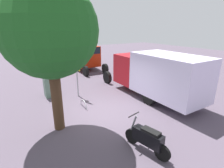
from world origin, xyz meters
The scene contains 8 objects.
ground_plane centered at (0.00, 0.00, 0.00)m, with size 60.00×60.00×0.00m, color #524655.
box_truck_near centered at (-0.01, -3.44, 1.54)m, with size 7.41×2.26×2.71m.
box_truck_far centered at (10.40, -3.08, 1.53)m, with size 7.35×2.48×2.70m.
motorcycle centered at (-3.41, 0.31, 0.52)m, with size 1.79×0.66×1.20m.
stop_sign centered at (2.64, 0.35, 1.89)m, with size 0.71×0.33×2.84m.
street_tree centered at (-0.33, 2.39, 3.95)m, with size 3.53×3.53×5.74m.
utility_cabinet centered at (3.58, 1.87, 0.61)m, with size 0.76×0.47×1.22m, color slate.
bike_rack_hoop centered at (0.99, 0.71, 0.00)m, with size 0.85×0.85×0.05m, color #B7B7BC.
Camera 1 is at (-7.01, 4.01, 4.09)m, focal length 28.09 mm.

